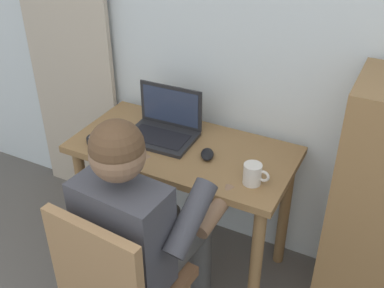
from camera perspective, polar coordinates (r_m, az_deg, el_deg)
The scene contains 9 objects.
wall_back at distance 2.19m, azimuth 13.90°, elevation 12.60°, with size 4.80×0.05×2.50m, color silver.
curtain_panel at distance 2.78m, azimuth -15.22°, elevation 13.36°, with size 0.59×0.03×2.21m, color #BCAD99.
desk at distance 2.33m, azimuth -1.07°, elevation -2.97°, with size 1.08×0.54×0.73m.
chair at distance 1.96m, azimuth -8.94°, elevation -16.47°, with size 0.45×0.43×0.88m.
person_seated at distance 1.93m, azimuth -5.95°, elevation -9.51°, with size 0.56×0.61×1.20m.
laptop at distance 2.33m, azimuth -3.47°, elevation 2.16°, with size 0.35×0.26×0.24m.
computer_mouse at distance 2.18m, azimuth 1.87°, elevation -1.26°, with size 0.06×0.10×0.03m, color black.
desk_clock at distance 2.33m, azimuth -11.68°, elevation 0.51°, with size 0.09×0.09×0.03m.
coffee_mug at distance 2.01m, azimuth 7.47°, elevation -3.67°, with size 0.12×0.08×0.09m.
Camera 1 is at (0.46, 0.18, 1.95)m, focal length 43.64 mm.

